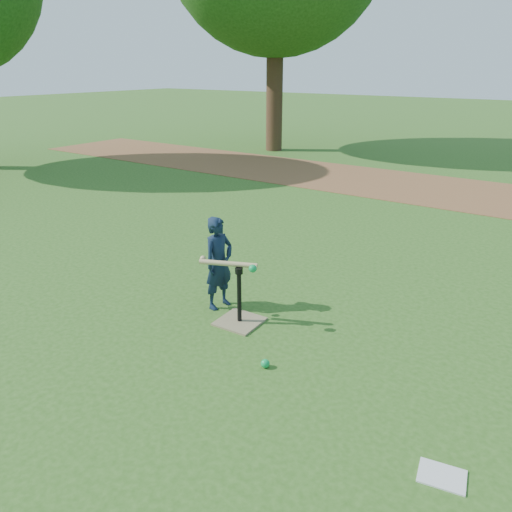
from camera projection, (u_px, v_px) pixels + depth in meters
The scene contains 7 objects.
ground at pixel (230, 341), 4.87m from camera, with size 80.00×80.00×0.00m, color #285116.
dirt_strip at pixel (446, 191), 10.60m from camera, with size 24.00×3.00×0.01m, color brown.
child at pixel (219, 263), 5.39m from camera, with size 0.38×0.25×1.03m, color #111F33.
wiffle_ball_ground at pixel (265, 364), 4.42m from camera, with size 0.08×0.08×0.08m, color #0D9949.
clipboard at pixel (442, 476), 3.26m from camera, with size 0.30×0.23×0.01m, color silver.
batting_tee at pixel (239, 313), 5.17m from camera, with size 0.45×0.45×0.61m.
swing_action at pixel (230, 264), 5.01m from camera, with size 0.68×0.29×0.09m.
Camera 1 is at (2.64, -3.34, 2.52)m, focal length 35.00 mm.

